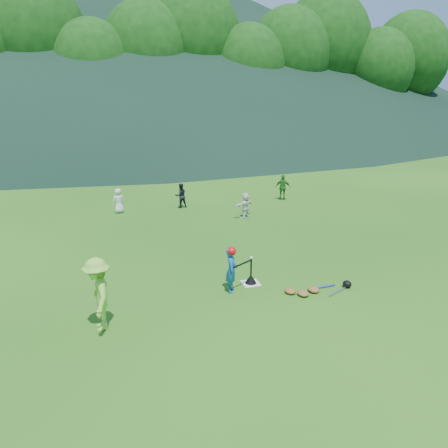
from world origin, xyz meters
The scene contains 15 objects.
ground centered at (0.00, 0.00, 0.00)m, with size 120.00×120.00×0.00m, color #1F4F12.
home_plate centered at (0.00, 0.00, 0.01)m, with size 0.45×0.45×0.02m, color silver.
baseball centered at (0.00, 0.00, 0.74)m, with size 0.08×0.08×0.08m, color white.
batter_child centered at (-0.63, -0.28, 0.59)m, with size 0.43×0.28×1.18m, color #155396.
adult_coach centered at (-3.85, -1.18, 0.80)m, with size 1.04×0.60×1.61m, color #88D13D.
fielder_a centered at (-2.90, 7.96, 0.51)m, with size 0.50×0.32×1.02m, color silver.
fielder_b centered at (-0.29, 8.04, 0.53)m, with size 0.51×0.40×1.06m, color black.
fielder_c centered at (4.45, 8.04, 0.58)m, with size 0.68×0.28×1.16m, color #267121.
fielder_d centered at (1.87, 5.86, 0.50)m, with size 0.93×0.30×1.00m, color white.
batting_tee centered at (0.00, 0.00, 0.13)m, with size 0.30×0.30×0.68m.
batter_gear centered at (-0.60, -0.28, 1.06)m, with size 0.71×0.33×0.54m.
equipment_pile centered at (1.37, -0.91, 0.07)m, with size 1.80×0.67×0.19m.
outfield_fence centered at (0.00, 28.00, 0.70)m, with size 70.07×0.08×1.33m.
tree_line centered at (0.20, 33.83, 8.21)m, with size 70.04×11.40×14.82m.
distant_hills centered at (-7.63, 81.81, 14.98)m, with size 155.00×140.00×32.00m.
Camera 1 is at (-3.67, -9.90, 4.97)m, focal length 35.00 mm.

